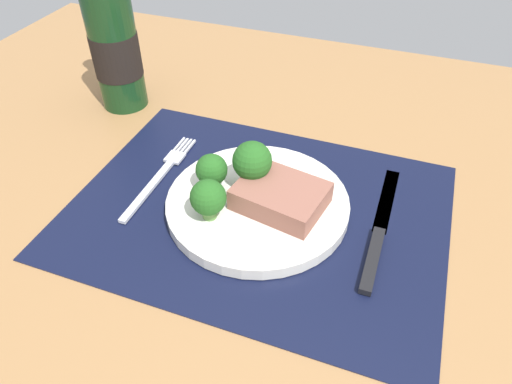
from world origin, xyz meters
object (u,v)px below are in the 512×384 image
Objects in this scene: plate at (258,204)px; wine_bottle at (114,45)px; steak at (280,198)px; knife at (379,234)px; fork at (160,175)px.

wine_bottle is (-30.54, 17.43, 9.51)cm from plate.
steak is 0.35× the size of wine_bottle.
steak is at bearing -8.24° from plate.
plate is 15.48cm from knife.
wine_bottle reaches higher than plate.
knife is at bearing -1.53° from fork.
fork is at bearing 174.59° from plate.
steak is 18.35cm from fork.
steak is 0.55× the size of fork.
knife is (30.47, -0.89, 0.05)cm from fork.
fork is at bearing 174.11° from steak.
plate reaches higher than fork.
knife is at bearing 1.97° from plate.
steak is (3.02, -0.44, 2.26)cm from plate.
steak reaches higher than knife.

